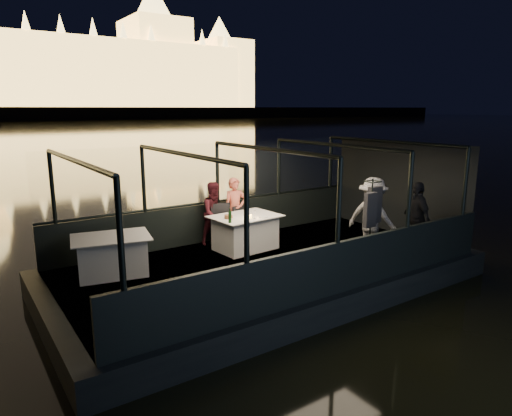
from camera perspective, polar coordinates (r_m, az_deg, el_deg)
boat_hull at (r=9.61m, az=1.36°, el=-9.50°), size 8.60×4.40×1.00m
boat_deck at (r=9.44m, az=1.38°, el=-6.79°), size 8.00×4.00×0.04m
gunwale_port at (r=10.92m, az=-4.74°, el=-1.59°), size 8.00×0.08×0.90m
gunwale_starboard at (r=7.84m, az=10.03°, el=-7.40°), size 8.00×0.08×0.90m
cabin_glass_port at (r=10.71m, az=-4.85°, el=4.39°), size 8.00×0.02×1.40m
cabin_glass_starboard at (r=7.53m, az=10.35°, el=0.87°), size 8.00×0.02×1.40m
cabin_roof_glass at (r=8.95m, az=1.46°, el=7.39°), size 8.00×4.00×0.02m
end_wall_fore at (r=7.58m, az=-23.99°, el=-3.44°), size 0.02×4.00×2.30m
end_wall_aft at (r=11.87m, az=17.31°, el=2.46°), size 0.02×4.00×2.30m
canopy_ribs at (r=9.12m, az=1.42°, el=0.17°), size 8.00×4.00×2.30m
dining_table_central at (r=10.11m, az=-1.34°, el=-3.07°), size 1.52×1.16×0.77m
dining_table_aft at (r=9.00m, az=-17.56°, el=-5.62°), size 1.59×1.29×0.75m
chair_port_left at (r=10.34m, az=-3.91°, el=-2.39°), size 0.53×0.53×0.95m
chair_port_right at (r=10.58m, az=-1.68°, el=-2.02°), size 0.50×0.50×0.85m
coat_stand at (r=9.22m, az=14.12°, el=-1.67°), size 0.55×0.47×1.75m
person_woman_coral at (r=10.72m, az=-2.60°, el=-0.19°), size 0.61×0.47×1.50m
person_man_maroon at (r=10.45m, az=-5.13°, el=-0.55°), size 0.70×0.55×1.45m
passenger_stripe at (r=9.86m, az=14.33°, el=-1.08°), size 0.90×1.22×1.69m
passenger_dark at (r=10.44m, az=19.41°, el=-0.66°), size 0.70×0.99×1.55m
wine_bottle at (r=9.39m, az=-3.28°, el=-0.96°), size 0.07×0.07×0.30m
bread_basket at (r=9.77m, az=-3.46°, el=-1.10°), size 0.23×0.23×0.07m
amber_candle at (r=9.78m, az=-0.69°, el=-1.07°), size 0.06×0.06×0.07m
plate_near at (r=9.89m, az=0.93°, el=-1.11°), size 0.26×0.26×0.01m
plate_far at (r=9.80m, az=-3.11°, el=-1.25°), size 0.30×0.30×0.02m
wine_glass_white at (r=9.44m, az=-3.30°, el=-1.23°), size 0.09×0.09×0.21m
wine_glass_red at (r=10.04m, az=-1.04°, el=-0.40°), size 0.06×0.06×0.18m
wine_glass_empty at (r=9.71m, az=-0.21°, el=-0.83°), size 0.06×0.06×0.18m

